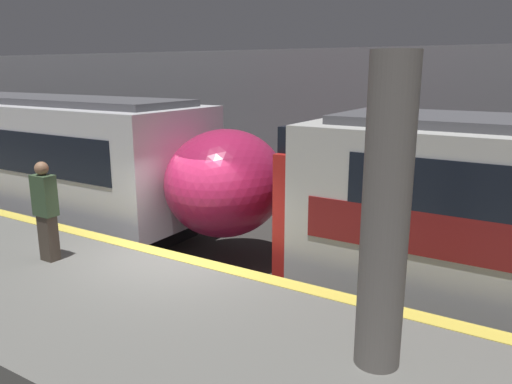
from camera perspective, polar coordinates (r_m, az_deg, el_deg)
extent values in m
plane|color=#33302D|center=(9.27, -8.60, -12.93)|extent=(120.00, 120.00, 0.00)
cube|color=slate|center=(7.90, -17.50, -14.20)|extent=(40.00, 3.64, 1.04)
cube|color=#EAD14C|center=(8.75, -9.48, -7.14)|extent=(40.00, 0.30, 0.01)
cube|color=gray|center=(14.11, 8.73, 6.37)|extent=(50.00, 0.15, 4.71)
cylinder|color=slate|center=(5.23, 14.57, -2.86)|extent=(0.49, 0.49, 3.29)
ellipsoid|color=#B21E4C|center=(10.52, -3.50, 1.05)|extent=(2.42, 2.77, 2.26)
sphere|color=#F2EFCC|center=(10.12, 0.95, -1.80)|extent=(0.20, 0.20, 0.20)
cube|color=red|center=(9.52, 6.94, -0.90)|extent=(0.25, 2.95, 2.15)
cube|color=black|center=(9.30, 7.13, 5.51)|extent=(0.25, 2.65, 0.86)
sphere|color=#EA4C42|center=(9.10, 4.19, -3.99)|extent=(0.18, 0.18, 0.18)
sphere|color=#EA4C42|center=(10.27, 7.68, -2.00)|extent=(0.18, 0.18, 0.18)
cube|color=#473D33|center=(9.00, -22.61, -4.85)|extent=(0.28, 0.20, 0.78)
cube|color=#3D5638|center=(8.81, -23.05, -0.36)|extent=(0.38, 0.24, 0.68)
sphere|color=#9E7051|center=(8.72, -23.32, 2.49)|extent=(0.22, 0.22, 0.22)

